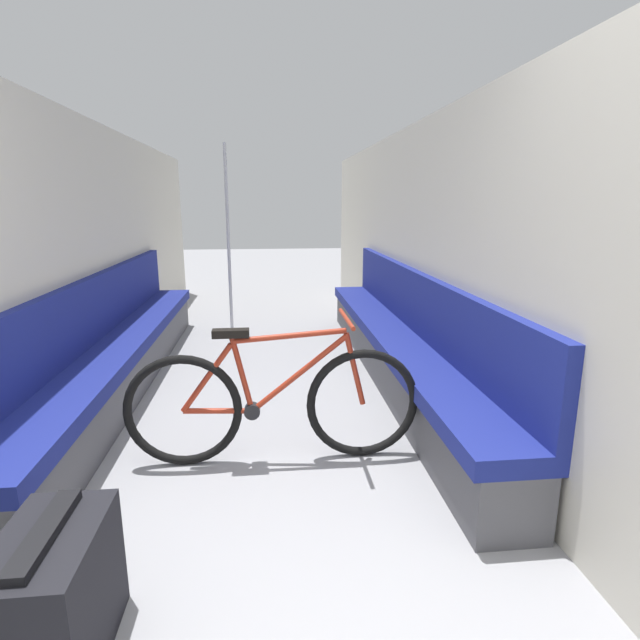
% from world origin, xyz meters
% --- Properties ---
extents(wall_left, '(0.10, 8.83, 2.12)m').
position_xyz_m(wall_left, '(-1.36, 2.81, 1.06)').
color(wall_left, beige).
rests_on(wall_left, ground).
extents(wall_right, '(0.10, 8.83, 2.12)m').
position_xyz_m(wall_right, '(1.36, 2.81, 1.06)').
color(wall_right, beige).
rests_on(wall_right, ground).
extents(bench_seat_row_left, '(0.42, 4.32, 0.92)m').
position_xyz_m(bench_seat_row_left, '(-1.13, 2.74, 0.30)').
color(bench_seat_row_left, '#4C4C51').
rests_on(bench_seat_row_left, ground).
extents(bench_seat_row_right, '(0.42, 4.32, 0.92)m').
position_xyz_m(bench_seat_row_right, '(1.13, 2.74, 0.30)').
color(bench_seat_row_right, '#4C4C51').
rests_on(bench_seat_row_right, ground).
extents(bicycle, '(1.68, 0.46, 0.85)m').
position_xyz_m(bicycle, '(0.08, 1.48, 0.35)').
color(bicycle, black).
rests_on(bicycle, ground).
extents(grab_pole_near, '(0.08, 0.08, 2.10)m').
position_xyz_m(grab_pole_near, '(-0.37, 4.54, 1.02)').
color(grab_pole_near, gray).
rests_on(grab_pole_near, ground).
extents(luggage_bag, '(0.30, 0.50, 0.49)m').
position_xyz_m(luggage_bag, '(-0.65, 0.24, 0.23)').
color(luggage_bag, black).
rests_on(luggage_bag, ground).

